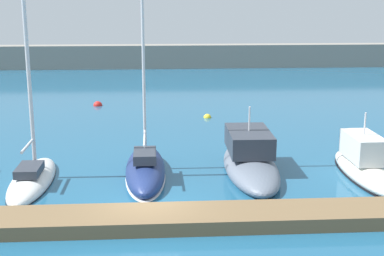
{
  "coord_description": "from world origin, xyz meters",
  "views": [
    {
      "loc": [
        0.4,
        -19.41,
        7.97
      ],
      "look_at": [
        2.05,
        5.64,
        1.94
      ],
      "focal_mm": 50.41,
      "sensor_mm": 36.0,
      "label": 1
    }
  ],
  "objects_px": {
    "motorboat_slate_sixth": "(250,160)",
    "motorboat_ivory_seventh": "(364,165)",
    "sailboat_navy_fifth": "(145,168)",
    "mooring_buoy_red": "(98,106)",
    "sailboat_white_fourth": "(32,177)",
    "mooring_buoy_yellow": "(207,118)"
  },
  "relations": [
    {
      "from": "motorboat_slate_sixth",
      "to": "motorboat_ivory_seventh",
      "type": "xyz_separation_m",
      "value": [
        5.12,
        -1.05,
        -0.01
      ]
    },
    {
      "from": "sailboat_navy_fifth",
      "to": "motorboat_ivory_seventh",
      "type": "height_order",
      "value": "sailboat_navy_fifth"
    },
    {
      "from": "motorboat_slate_sixth",
      "to": "mooring_buoy_red",
      "type": "xyz_separation_m",
      "value": [
        -8.89,
        16.76,
        -0.54
      ]
    },
    {
      "from": "motorboat_slate_sixth",
      "to": "sailboat_navy_fifth",
      "type": "bearing_deg",
      "value": 95.23
    },
    {
      "from": "sailboat_navy_fifth",
      "to": "mooring_buoy_red",
      "type": "height_order",
      "value": "sailboat_navy_fifth"
    },
    {
      "from": "sailboat_navy_fifth",
      "to": "mooring_buoy_red",
      "type": "distance_m",
      "value": 17.57
    },
    {
      "from": "mooring_buoy_red",
      "to": "sailboat_white_fourth",
      "type": "bearing_deg",
      "value": -93.31
    },
    {
      "from": "mooring_buoy_red",
      "to": "motorboat_slate_sixth",
      "type": "bearing_deg",
      "value": -62.06
    },
    {
      "from": "motorboat_slate_sixth",
      "to": "motorboat_ivory_seventh",
      "type": "distance_m",
      "value": 5.23
    },
    {
      "from": "sailboat_navy_fifth",
      "to": "mooring_buoy_yellow",
      "type": "distance_m",
      "value": 12.92
    },
    {
      "from": "sailboat_white_fourth",
      "to": "mooring_buoy_red",
      "type": "xyz_separation_m",
      "value": [
        1.03,
        17.81,
        -0.29
      ]
    },
    {
      "from": "mooring_buoy_red",
      "to": "motorboat_ivory_seventh",
      "type": "bearing_deg",
      "value": -51.8
    },
    {
      "from": "sailboat_white_fourth",
      "to": "mooring_buoy_red",
      "type": "distance_m",
      "value": 17.84
    },
    {
      "from": "sailboat_white_fourth",
      "to": "motorboat_slate_sixth",
      "type": "bearing_deg",
      "value": -84.16
    },
    {
      "from": "motorboat_ivory_seventh",
      "to": "mooring_buoy_yellow",
      "type": "relative_size",
      "value": 12.34
    },
    {
      "from": "sailboat_white_fourth",
      "to": "mooring_buoy_yellow",
      "type": "distance_m",
      "value": 15.8
    },
    {
      "from": "motorboat_ivory_seventh",
      "to": "mooring_buoy_red",
      "type": "bearing_deg",
      "value": 37.96
    },
    {
      "from": "sailboat_white_fourth",
      "to": "motorboat_slate_sixth",
      "type": "height_order",
      "value": "sailboat_white_fourth"
    },
    {
      "from": "sailboat_white_fourth",
      "to": "mooring_buoy_red",
      "type": "height_order",
      "value": "sailboat_white_fourth"
    },
    {
      "from": "sailboat_white_fourth",
      "to": "sailboat_navy_fifth",
      "type": "xyz_separation_m",
      "value": [
        4.99,
        0.7,
        0.1
      ]
    },
    {
      "from": "motorboat_slate_sixth",
      "to": "motorboat_ivory_seventh",
      "type": "bearing_deg",
      "value": -100.46
    },
    {
      "from": "sailboat_white_fourth",
      "to": "mooring_buoy_red",
      "type": "bearing_deg",
      "value": -3.51
    }
  ]
}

